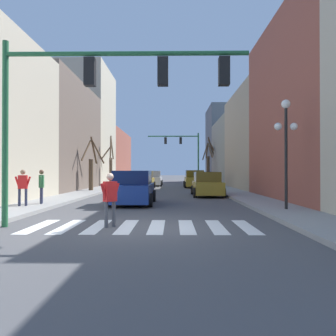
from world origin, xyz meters
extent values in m
plane|color=#4C4C4F|center=(0.00, 0.00, 0.00)|extent=(240.00, 240.00, 0.00)
cube|color=gray|center=(5.46, 0.00, 0.07)|extent=(2.18, 90.00, 0.15)
cube|color=#66564C|center=(-9.55, 17.88, 4.55)|extent=(6.00, 12.48, 9.10)
cube|color=#BCB299|center=(-9.55, 28.63, 6.80)|extent=(6.00, 9.02, 13.59)
cube|color=#934C3D|center=(-9.55, 40.94, 3.86)|extent=(6.00, 15.61, 7.71)
cube|color=#934C3D|center=(9.55, 8.62, 5.15)|extent=(6.00, 11.58, 10.30)
cube|color=tan|center=(9.55, 20.10, 4.40)|extent=(6.00, 11.38, 8.79)
cube|color=gray|center=(9.55, 31.65, 4.02)|extent=(6.00, 11.73, 8.05)
cube|color=#515B66|center=(9.55, 41.98, 5.82)|extent=(6.00, 8.94, 11.64)
cube|color=white|center=(-3.15, 0.20, 0.00)|extent=(0.45, 2.60, 0.01)
cube|color=white|center=(-2.25, 0.20, 0.00)|extent=(0.45, 2.60, 0.01)
cube|color=white|center=(-1.35, 0.20, 0.00)|extent=(0.45, 2.60, 0.01)
cube|color=white|center=(-0.45, 0.20, 0.00)|extent=(0.45, 2.60, 0.01)
cube|color=white|center=(0.45, 0.20, 0.00)|extent=(0.45, 2.60, 0.01)
cube|color=white|center=(1.35, 0.20, 0.00)|extent=(0.45, 2.60, 0.01)
cube|color=white|center=(2.25, 0.20, 0.00)|extent=(0.45, 2.60, 0.01)
cube|color=white|center=(3.15, 0.20, 0.00)|extent=(0.45, 2.60, 0.01)
cylinder|color=#236038|center=(-4.12, 0.08, 2.81)|extent=(0.18, 0.18, 5.61)
cylinder|color=#236038|center=(-0.46, 0.08, 5.21)|extent=(7.32, 0.14, 0.14)
cube|color=black|center=(-1.56, 0.08, 4.66)|extent=(0.32, 0.28, 0.84)
cube|color=black|center=(0.64, 0.08, 4.66)|extent=(0.32, 0.28, 0.84)
cube|color=black|center=(2.47, 0.08, 4.66)|extent=(0.32, 0.28, 0.84)
cylinder|color=#236038|center=(4.12, 31.12, 3.22)|extent=(0.18, 0.18, 6.44)
cylinder|color=#236038|center=(0.98, 31.12, 6.04)|extent=(6.29, 0.14, 0.14)
cube|color=black|center=(1.92, 31.12, 5.49)|extent=(0.32, 0.28, 0.84)
cube|color=black|center=(0.03, 31.12, 5.49)|extent=(0.32, 0.28, 0.84)
cylinder|color=black|center=(5.52, 3.58, 2.18)|extent=(0.12, 0.12, 4.07)
sphere|color=white|center=(5.52, 3.58, 4.40)|extent=(0.36, 0.36, 0.36)
sphere|color=white|center=(5.20, 3.58, 3.49)|extent=(0.31, 0.31, 0.31)
sphere|color=white|center=(5.84, 3.58, 3.49)|extent=(0.31, 0.31, 0.31)
cube|color=#A38423|center=(-1.83, 21.87, 0.60)|extent=(1.77, 4.15, 0.84)
cube|color=#594813|center=(-1.83, 21.87, 1.36)|extent=(1.62, 2.16, 0.69)
cylinder|color=black|center=(-0.93, 20.58, 0.32)|extent=(0.22, 0.64, 0.64)
cylinder|color=black|center=(-2.73, 20.58, 0.32)|extent=(0.22, 0.64, 0.64)
cylinder|color=black|center=(-0.93, 23.16, 0.32)|extent=(0.22, 0.64, 0.64)
cylinder|color=black|center=(-2.73, 23.16, 0.32)|extent=(0.22, 0.64, 0.64)
cube|color=#A38423|center=(3.24, 12.37, 0.57)|extent=(1.76, 4.50, 0.80)
cube|color=#594813|center=(3.24, 12.37, 1.30)|extent=(1.62, 2.34, 0.65)
cylinder|color=black|center=(2.34, 13.77, 0.32)|extent=(0.22, 0.64, 0.64)
cylinder|color=black|center=(4.14, 13.77, 0.32)|extent=(0.22, 0.64, 0.64)
cylinder|color=black|center=(2.34, 10.98, 0.32)|extent=(0.22, 0.64, 0.64)
cylinder|color=black|center=(4.14, 10.98, 0.32)|extent=(0.22, 0.64, 0.64)
cube|color=white|center=(-1.30, 27.41, 0.60)|extent=(1.84, 4.35, 0.84)
cube|color=gray|center=(-1.30, 27.41, 1.36)|extent=(1.69, 2.26, 0.69)
cylinder|color=black|center=(-0.36, 26.06, 0.32)|extent=(0.22, 0.64, 0.64)
cylinder|color=black|center=(-2.23, 26.06, 0.32)|extent=(0.22, 0.64, 0.64)
cylinder|color=black|center=(-0.36, 28.76, 0.32)|extent=(0.22, 0.64, 0.64)
cylinder|color=black|center=(-2.23, 28.76, 0.32)|extent=(0.22, 0.64, 0.64)
cube|color=#A38423|center=(3.16, 23.86, 0.61)|extent=(1.93, 4.45, 0.87)
cube|color=#594813|center=(3.16, 23.86, 1.41)|extent=(1.77, 2.31, 0.71)
cylinder|color=black|center=(2.18, 25.23, 0.32)|extent=(0.22, 0.64, 0.64)
cylinder|color=black|center=(4.14, 25.23, 0.32)|extent=(0.22, 0.64, 0.64)
cylinder|color=black|center=(2.18, 22.48, 0.32)|extent=(0.22, 0.64, 0.64)
cylinder|color=black|center=(4.14, 22.48, 0.32)|extent=(0.22, 0.64, 0.64)
cube|color=navy|center=(-1.10, 6.90, 0.60)|extent=(1.91, 4.35, 0.84)
cube|color=#0E1C46|center=(-1.10, 6.90, 1.36)|extent=(1.76, 2.26, 0.69)
cylinder|color=black|center=(-0.12, 5.55, 0.32)|extent=(0.22, 0.64, 0.64)
cylinder|color=black|center=(-2.07, 5.55, 0.32)|extent=(0.22, 0.64, 0.64)
cylinder|color=black|center=(-0.12, 8.25, 0.32)|extent=(0.22, 0.64, 0.64)
cylinder|color=black|center=(-2.07, 8.25, 0.32)|extent=(0.22, 0.64, 0.64)
cylinder|color=#282D47|center=(-5.54, 4.62, 0.53)|extent=(0.11, 0.11, 0.75)
cylinder|color=#282D47|center=(-5.80, 4.57, 0.53)|extent=(0.11, 0.11, 0.75)
cube|color=red|center=(-5.67, 4.59, 1.20)|extent=(0.40, 0.28, 0.59)
sphere|color=#8C664C|center=(-5.67, 4.59, 1.64)|extent=(0.21, 0.21, 0.21)
cylinder|color=red|center=(-5.46, 4.64, 1.16)|extent=(0.27, 0.13, 0.58)
cylinder|color=red|center=(-5.88, 4.55, 1.16)|extent=(0.27, 0.13, 0.58)
cylinder|color=#4C4C51|center=(-0.86, 0.23, 0.38)|extent=(0.11, 0.11, 0.77)
cylinder|color=#4C4C51|center=(-1.05, 0.03, 0.38)|extent=(0.11, 0.11, 0.77)
cube|color=red|center=(-0.96, 0.13, 1.07)|extent=(0.41, 0.42, 0.60)
sphere|color=beige|center=(-0.96, 0.13, 1.51)|extent=(0.22, 0.22, 0.22)
cylinder|color=red|center=(-0.81, 0.29, 1.03)|extent=(0.24, 0.25, 0.58)
cylinder|color=red|center=(-1.10, -0.03, 1.03)|extent=(0.24, 0.25, 0.58)
cylinder|color=#282D47|center=(-5.22, 5.50, 0.53)|extent=(0.11, 0.11, 0.75)
cylinder|color=#282D47|center=(-5.30, 5.77, 0.53)|extent=(0.11, 0.11, 0.75)
cube|color=#337542|center=(-5.26, 5.64, 1.20)|extent=(0.30, 0.41, 0.59)
sphere|color=brown|center=(-5.26, 5.64, 1.63)|extent=(0.21, 0.21, 0.21)
cylinder|color=#337542|center=(-5.20, 5.43, 1.16)|extent=(0.15, 0.27, 0.57)
cylinder|color=#337542|center=(-5.32, 5.84, 1.16)|extent=(0.15, 0.27, 0.57)
cylinder|color=brown|center=(-5.54, 24.32, 1.59)|extent=(0.33, 0.33, 2.89)
cylinder|color=brown|center=(-5.44, 23.67, 4.04)|extent=(0.34, 1.45, 2.69)
cylinder|color=brown|center=(-6.14, 24.57, 3.52)|extent=(1.32, 0.67, 1.54)
cylinder|color=brown|center=(-5.53, 24.97, 4.11)|extent=(0.15, 1.41, 2.29)
cylinder|color=brown|center=(-5.63, 16.42, 1.39)|extent=(0.35, 0.35, 2.48)
cylinder|color=brown|center=(-5.21, 16.95, 3.30)|extent=(0.92, 1.21, 2.03)
cylinder|color=brown|center=(-5.59, 17.19, 3.39)|extent=(0.23, 1.67, 2.17)
cylinder|color=brown|center=(-5.82, 15.71, 3.32)|extent=(0.47, 1.53, 1.75)
cylinder|color=#473828|center=(5.70, 34.43, 1.90)|extent=(0.41, 0.41, 3.51)
cylinder|color=#473828|center=(6.41, 34.75, 4.71)|extent=(1.58, 0.83, 2.54)
cylinder|color=#473828|center=(6.22, 35.05, 4.86)|extent=(1.18, 1.42, 2.91)
cylinder|color=#473828|center=(5.89, 33.61, 4.44)|extent=(0.56, 1.83, 2.06)
cylinder|color=#473828|center=(5.62, 34.94, 4.51)|extent=(0.32, 1.16, 2.12)
cylinder|color=#473828|center=(5.27, 33.88, 4.31)|extent=(0.97, 1.26, 2.42)
camera|label=1|loc=(0.93, -9.70, 1.68)|focal=35.00mm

